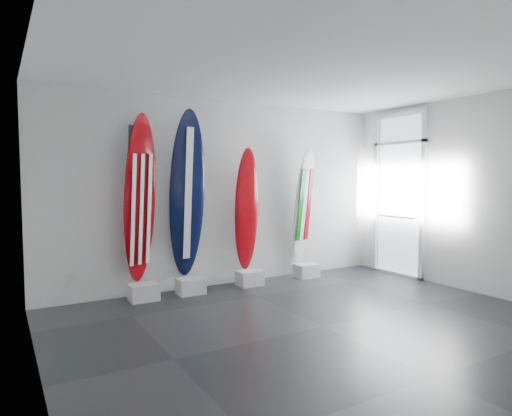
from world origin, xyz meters
TOP-DOWN VIEW (x-y plane):
  - floor at (0.00, 0.00)m, footprint 6.00×6.00m
  - ceiling at (0.00, 0.00)m, footprint 6.00×6.00m
  - wall_back at (0.00, 2.50)m, footprint 6.00×0.00m
  - wall_left at (-3.00, 0.00)m, footprint 0.00×5.00m
  - wall_right at (3.00, 0.00)m, footprint 0.00×5.00m
  - display_block_usa at (-1.51, 2.18)m, footprint 0.40×0.30m
  - surfboard_usa at (-1.51, 2.28)m, footprint 0.61×0.45m
  - display_block_navy at (-0.79, 2.18)m, footprint 0.40×0.30m
  - surfboard_navy at (-0.79, 2.28)m, footprint 0.59×0.35m
  - display_block_swiss at (0.24, 2.18)m, footprint 0.40×0.30m
  - surfboard_swiss at (0.24, 2.28)m, footprint 0.46×0.20m
  - display_block_italy at (1.39, 2.18)m, footprint 0.40×0.30m
  - surfboard_italy at (1.39, 2.28)m, footprint 0.54×0.43m
  - wall_outlet at (-2.45, 2.48)m, footprint 0.09×0.02m
  - glass_door at (2.97, 1.55)m, footprint 0.12×1.16m
  - balcony at (4.30, 1.55)m, footprint 2.80×2.20m

SIDE VIEW (x-z plane):
  - floor at x=0.00m, z-range 0.00..0.00m
  - display_block_usa at x=-1.51m, z-range 0.00..0.24m
  - display_block_navy at x=-0.79m, z-range 0.00..0.24m
  - display_block_swiss at x=0.24m, z-range 0.00..0.24m
  - display_block_italy at x=1.39m, z-range 0.00..0.24m
  - wall_outlet at x=-2.45m, z-range 0.28..0.41m
  - balcony at x=4.30m, z-range -0.10..1.10m
  - surfboard_swiss at x=0.24m, z-range 0.24..2.24m
  - surfboard_italy at x=1.39m, z-range 0.24..2.31m
  - glass_door at x=2.97m, z-range 0.00..2.85m
  - surfboard_usa at x=-1.51m, z-range 0.24..2.67m
  - wall_back at x=0.00m, z-range -1.50..4.50m
  - wall_left at x=-3.00m, z-range -1.00..4.00m
  - wall_right at x=3.00m, z-range -1.00..4.00m
  - surfboard_navy at x=-0.79m, z-range 0.24..2.77m
  - ceiling at x=0.00m, z-range 3.00..3.00m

